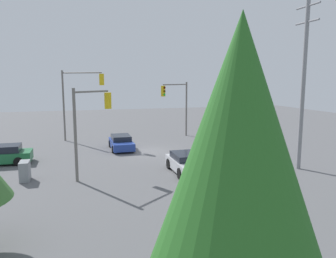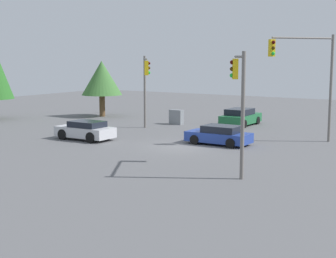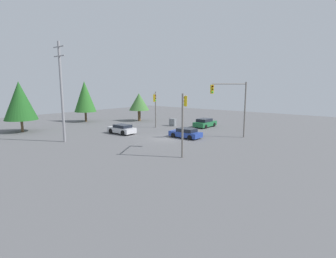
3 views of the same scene
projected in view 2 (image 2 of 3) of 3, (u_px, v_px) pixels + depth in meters
The scene contains 9 objects.
ground_plane at pixel (183, 147), 31.92m from camera, with size 80.00×80.00×0.00m, color #5B5B5E.
sedan_silver at pixel (85, 130), 34.53m from camera, with size 4.00×1.94×1.27m.
sedan_green at pixel (240, 117), 41.64m from camera, with size 2.04×4.24×1.37m.
sedan_blue at pixel (219, 135), 32.64m from camera, with size 4.07×1.91×1.22m.
traffic_signal_main at pixel (309, 69), 32.53m from camera, with size 3.03×3.86×6.94m.
traffic_signal_cross at pixel (239, 90), 24.48m from camera, with size 2.20×3.39×5.79m.
traffic_signal_aux at pixel (146, 80), 38.75m from camera, with size 1.98×2.42×5.59m.
electrical_cabinet at pixel (176, 117), 42.32m from camera, with size 1.12×0.55×1.19m, color gray.
tree_right at pixel (102, 78), 47.37m from camera, with size 3.74×3.74×5.14m.
Camera 2 is at (16.14, -27.01, 5.58)m, focal length 55.00 mm.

